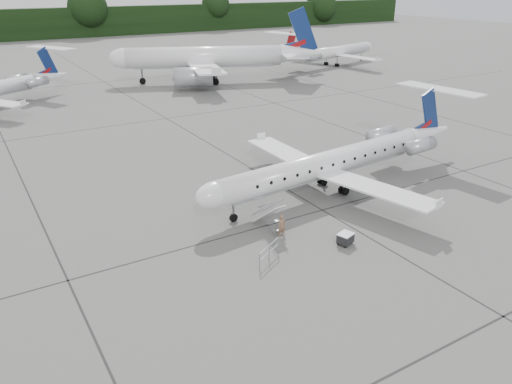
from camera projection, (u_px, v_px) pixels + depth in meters
ground at (390, 214)px, 34.86m from camera, size 320.00×320.00×0.00m
treeline at (44, 24)px, 135.71m from camera, size 260.00×4.00×8.00m
main_regional_jet at (326, 152)px, 37.25m from camera, size 27.04×20.73×6.48m
airstair at (268, 215)px, 32.48m from camera, size 1.11×2.57×2.03m
passenger at (282, 226)px, 31.56m from camera, size 0.56×0.37×1.52m
safety_railing at (269, 253)px, 28.92m from camera, size 1.97×1.13×1.00m
baggage_cart at (345, 239)px, 30.76m from camera, size 1.10×0.98×0.80m
bg_narrowbody at (204, 47)px, 77.28m from camera, size 37.11×32.43×11.10m
bg_regional_right at (336, 46)px, 93.91m from camera, size 30.66×25.30×7.00m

